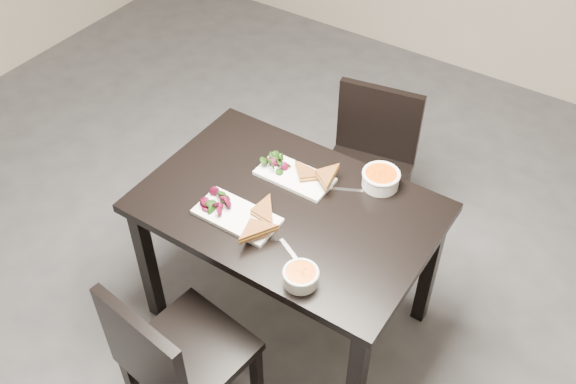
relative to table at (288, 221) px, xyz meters
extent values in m
plane|color=#47474C|center=(-0.38, 0.03, -0.65)|extent=(5.00, 5.00, 0.00)
cube|color=black|center=(0.00, 0.00, 0.08)|extent=(1.20, 0.80, 0.04)
cube|color=black|center=(-0.54, -0.34, -0.30)|extent=(0.06, 0.06, 0.71)
cube|color=black|center=(0.54, -0.34, -0.30)|extent=(0.06, 0.06, 0.71)
cube|color=black|center=(-0.54, 0.34, -0.30)|extent=(0.06, 0.06, 0.71)
cube|color=black|center=(0.54, 0.34, -0.30)|extent=(0.06, 0.06, 0.71)
cube|color=black|center=(-0.05, -0.62, -0.22)|extent=(0.47, 0.47, 0.04)
cube|color=black|center=(-0.21, -0.42, -0.45)|extent=(0.04, 0.04, 0.41)
cube|color=black|center=(0.15, -0.46, -0.45)|extent=(0.04, 0.04, 0.41)
cube|color=black|center=(-0.08, -0.81, 0.00)|extent=(0.42, 0.09, 0.40)
cube|color=black|center=(0.04, 0.63, -0.22)|extent=(0.49, 0.49, 0.04)
cube|color=black|center=(-0.11, 0.42, -0.45)|extent=(0.05, 0.05, 0.41)
cube|color=black|center=(0.25, 0.49, -0.45)|extent=(0.05, 0.05, 0.41)
cube|color=black|center=(-0.17, 0.78, -0.45)|extent=(0.05, 0.05, 0.41)
cube|color=black|center=(0.18, 0.84, -0.45)|extent=(0.05, 0.05, 0.41)
cube|color=black|center=(0.00, 0.82, 0.00)|extent=(0.42, 0.12, 0.40)
cube|color=white|center=(-0.13, -0.18, 0.11)|extent=(0.34, 0.17, 0.02)
cylinder|color=white|center=(0.26, -0.31, 0.12)|extent=(0.13, 0.13, 0.05)
cylinder|color=#EB500A|center=(0.26, -0.31, 0.15)|extent=(0.11, 0.11, 0.02)
torus|color=white|center=(0.26, -0.31, 0.15)|extent=(0.13, 0.13, 0.01)
cube|color=silver|center=(0.16, -0.22, 0.10)|extent=(0.17, 0.09, 0.00)
cube|color=white|center=(-0.06, 0.15, 0.11)|extent=(0.33, 0.16, 0.02)
cylinder|color=white|center=(0.26, 0.31, 0.13)|extent=(0.16, 0.16, 0.06)
cylinder|color=#EB500A|center=(0.26, 0.31, 0.16)|extent=(0.13, 0.13, 0.02)
torus|color=white|center=(0.26, 0.31, 0.16)|extent=(0.16, 0.16, 0.02)
cube|color=silver|center=(0.14, 0.20, 0.10)|extent=(0.17, 0.09, 0.00)
camera|label=1|loc=(1.03, -1.56, 1.96)|focal=40.15mm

